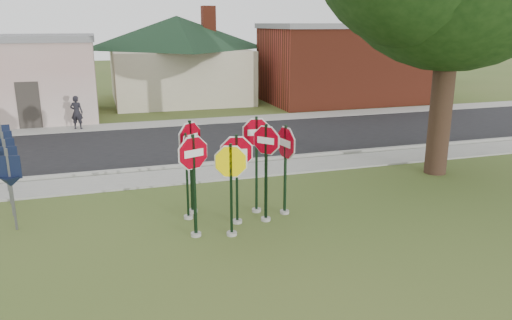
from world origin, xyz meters
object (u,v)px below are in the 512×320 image
object	(u,v)px
stop_sign_yellow	(231,179)
stop_sign_left	(194,172)
stop_sign_center	(237,167)
pedestrian	(77,112)

from	to	relation	value
stop_sign_yellow	stop_sign_left	distance (m)	0.85
stop_sign_center	pedestrian	size ratio (longest dim) A/B	1.53
stop_sign_yellow	stop_sign_left	bearing A→B (deg)	165.73
stop_sign_yellow	stop_sign_left	xyz separation A→B (m)	(-0.80, 0.20, 0.17)
stop_sign_center	stop_sign_left	xyz separation A→B (m)	(-1.12, -0.47, 0.12)
stop_sign_center	stop_sign_left	world-z (taller)	stop_sign_left
pedestrian	stop_sign_left	bearing A→B (deg)	120.00
stop_sign_left	pedestrian	size ratio (longest dim) A/B	1.64
stop_sign_center	stop_sign_yellow	xyz separation A→B (m)	(-0.32, -0.68, -0.06)
stop_sign_center	stop_sign_yellow	size ratio (longest dim) A/B	1.02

